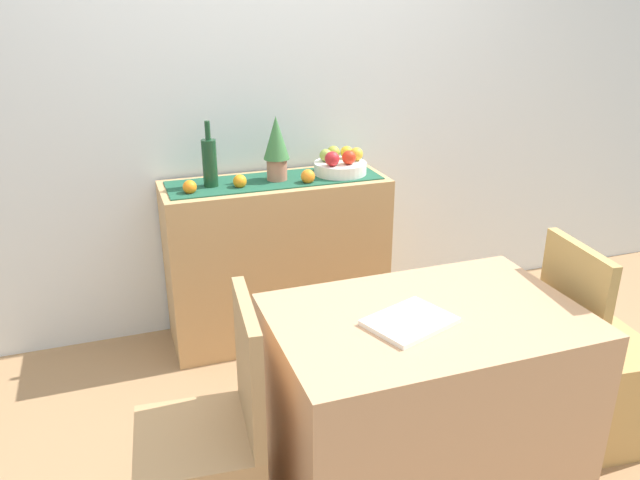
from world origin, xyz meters
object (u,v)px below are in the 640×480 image
at_px(sideboard_console, 277,260).
at_px(wine_bottle, 210,162).
at_px(chair_near_window, 206,477).
at_px(potted_plant, 276,146).
at_px(dining_table, 422,402).
at_px(chair_by_corner, 593,383).
at_px(open_book, 410,321).
at_px(fruit_bowl, 340,168).

height_order(sideboard_console, wine_bottle, wine_bottle).
relative_size(wine_bottle, chair_near_window, 0.37).
relative_size(potted_plant, dining_table, 0.30).
bearing_deg(chair_by_corner, wine_bottle, 135.91).
height_order(potted_plant, open_book, potted_plant).
bearing_deg(open_book, sideboard_console, 74.23).
height_order(wine_bottle, chair_by_corner, wine_bottle).
relative_size(potted_plant, chair_near_window, 0.37).
distance_m(sideboard_console, open_book, 1.37).
height_order(dining_table, chair_by_corner, chair_by_corner).
bearing_deg(wine_bottle, potted_plant, -0.00).
bearing_deg(chair_near_window, open_book, -3.16).
bearing_deg(sideboard_console, dining_table, -81.49).
distance_m(fruit_bowl, chair_by_corner, 1.58).
bearing_deg(fruit_bowl, open_book, -101.03).
height_order(wine_bottle, dining_table, wine_bottle).
height_order(fruit_bowl, dining_table, fruit_bowl).
height_order(open_book, chair_by_corner, chair_by_corner).
distance_m(dining_table, open_book, 0.39).
relative_size(wine_bottle, dining_table, 0.30).
height_order(sideboard_console, fruit_bowl, fruit_bowl).
bearing_deg(open_book, dining_table, 3.47).
xyz_separation_m(sideboard_console, chair_by_corner, (1.00, -1.29, -0.18)).
distance_m(chair_near_window, chair_by_corner, 1.62).
bearing_deg(wine_bottle, dining_table, -68.04).
distance_m(fruit_bowl, open_book, 1.37).
xyz_separation_m(dining_table, open_book, (-0.09, -0.04, 0.38)).
height_order(potted_plant, chair_by_corner, potted_plant).
distance_m(wine_bottle, open_book, 1.42).
bearing_deg(wine_bottle, open_book, -72.25).
distance_m(sideboard_console, chair_near_window, 1.44).
bearing_deg(chair_near_window, sideboard_console, 64.47).
bearing_deg(open_book, chair_by_corner, -17.31).
xyz_separation_m(fruit_bowl, dining_table, (-0.17, -1.29, -0.55)).
xyz_separation_m(wine_bottle, potted_plant, (0.34, -0.00, 0.06)).
relative_size(sideboard_console, dining_table, 1.06).
xyz_separation_m(fruit_bowl, chair_by_corner, (0.64, -1.29, -0.65)).
distance_m(fruit_bowl, chair_near_window, 1.74).
bearing_deg(wine_bottle, sideboard_console, -0.00).
bearing_deg(potted_plant, fruit_bowl, 0.00).
distance_m(dining_table, chair_near_window, 0.82).
xyz_separation_m(potted_plant, open_book, (0.09, -1.33, -0.32)).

